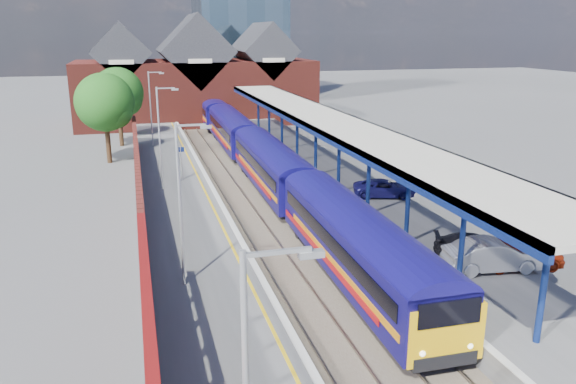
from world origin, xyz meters
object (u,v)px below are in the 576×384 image
at_px(lamp_post_b, 183,196).
at_px(platform_sign, 181,158).
at_px(parked_car_blue, 385,188).
at_px(parked_car_red, 517,253).
at_px(lamp_post_d, 152,104).
at_px(parked_car_silver, 493,255).
at_px(parked_car_dark, 475,246).
at_px(train, 249,143).
at_px(lamp_post_c, 161,132).

bearing_deg(lamp_post_b, platform_sign, 85.67).
relative_size(platform_sign, parked_car_blue, 0.61).
distance_m(lamp_post_b, parked_car_red, 15.37).
xyz_separation_m(lamp_post_b, platform_sign, (1.36, 18.00, -2.30)).
xyz_separation_m(lamp_post_d, platform_sign, (1.36, -14.00, -2.30)).
relative_size(lamp_post_b, parked_car_blue, 1.71).
height_order(parked_car_silver, parked_car_dark, parked_car_silver).
xyz_separation_m(platform_sign, parked_car_red, (13.50, -20.17, -0.98)).
bearing_deg(parked_car_silver, train, 19.34).
xyz_separation_m(lamp_post_c, parked_car_dark, (13.69, -16.59, -3.44)).
relative_size(train, platform_sign, 26.38).
bearing_deg(parked_car_blue, parked_car_dark, -164.54).
bearing_deg(parked_car_silver, platform_sign, 38.60).
distance_m(lamp_post_d, parked_car_red, 37.40).
bearing_deg(lamp_post_d, platform_sign, -84.44).
relative_size(lamp_post_d, parked_car_red, 1.68).
height_order(lamp_post_c, platform_sign, lamp_post_c).
xyz_separation_m(lamp_post_c, lamp_post_d, (0.00, 16.00, 0.00)).
height_order(platform_sign, parked_car_red, platform_sign).
bearing_deg(train, lamp_post_d, 138.03).
relative_size(lamp_post_b, parked_car_red, 1.68).
bearing_deg(parked_car_dark, train, 35.92).
xyz_separation_m(train, lamp_post_d, (-7.86, 7.06, 2.87)).
distance_m(parked_car_red, parked_car_blue, 12.33).
height_order(train, parked_car_dark, train).
bearing_deg(lamp_post_d, train, -41.97).
relative_size(parked_car_red, parked_car_dark, 1.09).
distance_m(lamp_post_c, parked_car_red, 23.70).
height_order(lamp_post_c, parked_car_silver, lamp_post_c).
height_order(lamp_post_b, parked_car_dark, lamp_post_b).
xyz_separation_m(lamp_post_c, parked_car_blue, (13.92, -5.87, -3.42)).
distance_m(train, platform_sign, 9.52).
xyz_separation_m(lamp_post_b, lamp_post_c, (0.00, 16.00, 0.00)).
bearing_deg(train, parked_car_blue, -67.72).
height_order(train, parked_car_blue, train).
bearing_deg(parked_car_silver, lamp_post_b, 88.29).
xyz_separation_m(lamp_post_c, parked_car_red, (14.86, -18.17, -3.28)).
height_order(parked_car_red, parked_car_blue, parked_car_red).
relative_size(lamp_post_b, parked_car_dark, 1.83).
distance_m(lamp_post_c, platform_sign, 3.34).
xyz_separation_m(lamp_post_d, parked_car_silver, (13.58, -34.18, -3.26)).
relative_size(parked_car_red, parked_car_silver, 0.94).
bearing_deg(lamp_post_c, parked_car_silver, -53.25).
relative_size(lamp_post_c, parked_car_red, 1.68).
height_order(lamp_post_b, parked_car_blue, lamp_post_b).
height_order(train, platform_sign, platform_sign).
xyz_separation_m(lamp_post_d, parked_car_dark, (13.69, -32.59, -3.44)).
height_order(train, parked_car_silver, train).
bearing_deg(lamp_post_c, parked_car_red, -50.71).
distance_m(lamp_post_c, parked_car_silver, 22.93).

